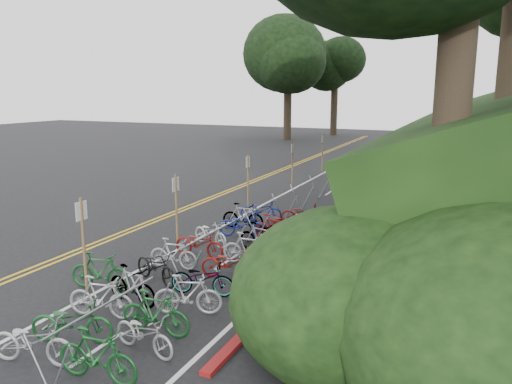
% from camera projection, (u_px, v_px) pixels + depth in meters
% --- Properties ---
extents(ground, '(120.00, 120.00, 0.00)m').
position_uv_depth(ground, '(58.00, 291.00, 13.56)').
color(ground, black).
rests_on(ground, ground).
extents(road_markings, '(7.47, 80.00, 0.01)m').
position_uv_depth(road_markings, '(240.00, 212.00, 22.35)').
color(road_markings, gold).
rests_on(road_markings, ground).
extents(red_curb, '(0.25, 28.00, 0.10)m').
position_uv_depth(red_curb, '(362.00, 213.00, 22.03)').
color(red_curb, maroon).
rests_on(red_curb, ground).
extents(bike_rack_front, '(1.11, 3.27, 1.10)m').
position_uv_depth(bike_rack_front, '(106.00, 317.00, 10.19)').
color(bike_rack_front, gray).
rests_on(bike_rack_front, ground).
extents(bike_racks_rest, '(1.14, 23.00, 1.17)m').
position_uv_depth(bike_racks_rest, '(311.00, 186.00, 23.83)').
color(bike_racks_rest, gray).
rests_on(bike_racks_rest, ground).
extents(signpost_near, '(0.08, 0.40, 2.65)m').
position_uv_depth(signpost_near, '(83.00, 240.00, 13.09)').
color(signpost_near, brown).
rests_on(signpost_near, ground).
extents(signposts_rest, '(0.08, 18.40, 2.50)m').
position_uv_depth(signposts_rest, '(272.00, 168.00, 25.57)').
color(signposts_rest, brown).
rests_on(signposts_rest, ground).
extents(bike_front, '(0.78, 1.81, 1.05)m').
position_uv_depth(bike_front, '(100.00, 271.00, 13.59)').
color(bike_front, '#144C1E').
rests_on(bike_front, ground).
extents(bike_valet, '(3.33, 13.93, 1.06)m').
position_uv_depth(bike_valet, '(205.00, 257.00, 14.84)').
color(bike_valet, '#9E9EA3').
rests_on(bike_valet, ground).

